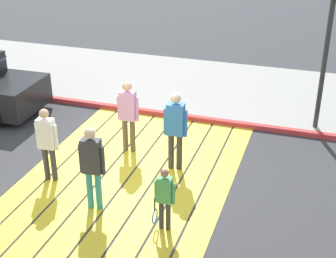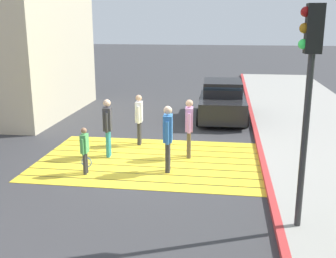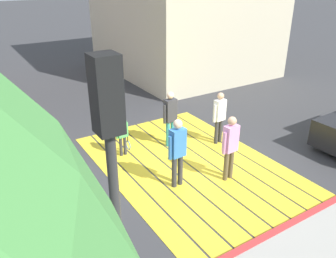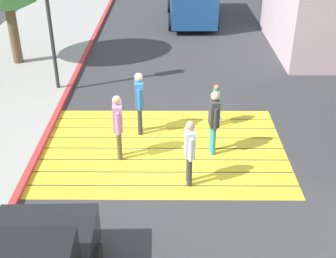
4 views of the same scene
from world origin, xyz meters
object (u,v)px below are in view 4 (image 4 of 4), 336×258
pedestrian_adult_trailing (214,118)px  pedestrian_adult_side (118,123)px  pedestrian_teen_behind (139,99)px  pedestrian_child_with_racket (216,103)px  pedestrian_adult_lead (190,149)px  traffic_light_corner (47,0)px

pedestrian_adult_trailing → pedestrian_adult_side: size_ratio=0.99×
pedestrian_teen_behind → pedestrian_child_with_racket: pedestrian_teen_behind is taller
pedestrian_adult_lead → pedestrian_adult_side: bearing=147.5°
pedestrian_adult_lead → pedestrian_adult_trailing: (0.65, 1.35, 0.05)m
pedestrian_child_with_racket → traffic_light_corner: bearing=154.7°
pedestrian_teen_behind → pedestrian_adult_lead: bearing=-61.7°
traffic_light_corner → pedestrian_teen_behind: 4.54m
pedestrian_adult_trailing → pedestrian_adult_side: 2.39m
pedestrian_teen_behind → pedestrian_child_with_racket: bearing=12.2°
pedestrian_adult_trailing → pedestrian_child_with_racket: pedestrian_adult_trailing is taller
traffic_light_corner → pedestrian_teen_behind: traffic_light_corner is taller
traffic_light_corner → pedestrian_child_with_racket: (5.06, -2.39, -2.32)m
traffic_light_corner → pedestrian_adult_trailing: 6.53m
pedestrian_adult_side → pedestrian_child_with_racket: 3.13m
traffic_light_corner → pedestrian_adult_side: traffic_light_corner is taller
pedestrian_adult_lead → pedestrian_teen_behind: size_ratio=0.92×
traffic_light_corner → pedestrian_adult_lead: 7.02m
traffic_light_corner → pedestrian_adult_side: bearing=-59.1°
traffic_light_corner → pedestrian_adult_lead: size_ratio=2.56×
pedestrian_adult_lead → pedestrian_adult_side: pedestrian_adult_side is taller
pedestrian_adult_side → pedestrian_child_with_racket: (2.58, 1.74, -0.31)m
pedestrian_adult_trailing → pedestrian_child_with_racket: (0.20, 1.49, -0.30)m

